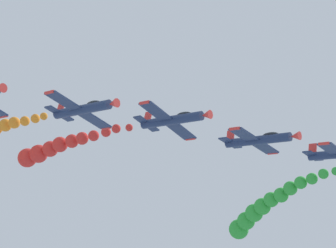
# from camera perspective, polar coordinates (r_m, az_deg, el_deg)

# --- Properties ---
(smoke_trail_lead) EXTENTS (7.00, 25.59, 10.87)m
(smoke_trail_lead) POSITION_cam_1_polar(r_m,az_deg,el_deg) (92.65, 9.63, -8.62)
(smoke_trail_lead) COLOR green
(airplane_right_inner) EXTENTS (9.41, 10.35, 3.06)m
(airplane_right_inner) POSITION_cam_1_polar(r_m,az_deg,el_deg) (69.74, 9.26, -1.62)
(airplane_right_inner) COLOR navy
(airplane_left_outer) EXTENTS (9.10, 10.35, 3.63)m
(airplane_left_outer) POSITION_cam_1_polar(r_m,az_deg,el_deg) (66.44, 0.47, 0.42)
(airplane_left_outer) COLOR navy
(smoke_trail_left_outer) EXTENTS (3.89, 20.25, 4.68)m
(smoke_trail_left_outer) POSITION_cam_1_polar(r_m,az_deg,el_deg) (80.19, -11.82, -2.52)
(smoke_trail_left_outer) COLOR red
(airplane_right_outer) EXTENTS (9.21, 10.35, 3.43)m
(airplane_right_outer) POSITION_cam_1_polar(r_m,az_deg,el_deg) (64.89, -8.70, 1.50)
(airplane_right_outer) COLOR navy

